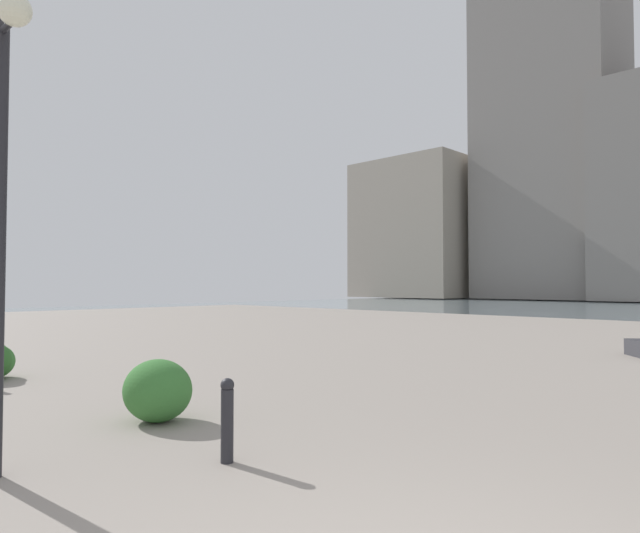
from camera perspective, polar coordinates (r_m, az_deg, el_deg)
name	(u,v)px	position (r m, az deg, el deg)	size (l,w,h in m)	color
building_annex	(550,138)	(74.61, 22.64, 12.11)	(15.50, 12.29, 41.13)	gray
building_highrise	(425,231)	(78.37, 10.73, 3.62)	(15.20, 15.24, 18.28)	#9E9384
bollard_near	(227,418)	(5.47, -9.53, -15.16)	(0.13, 0.13, 0.79)	#232328
shrub_wide	(158,390)	(7.20, -16.37, -12.14)	(0.89, 0.80, 0.76)	#387533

